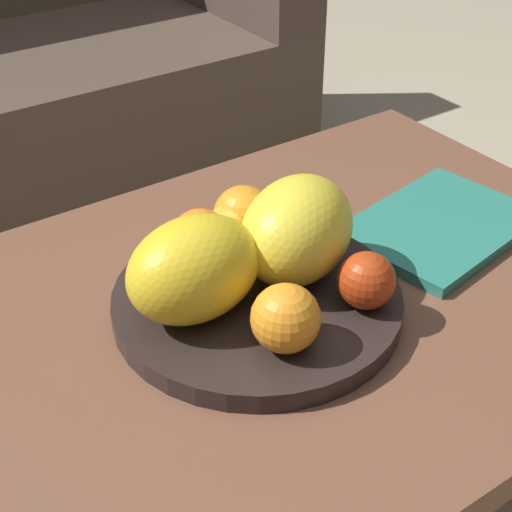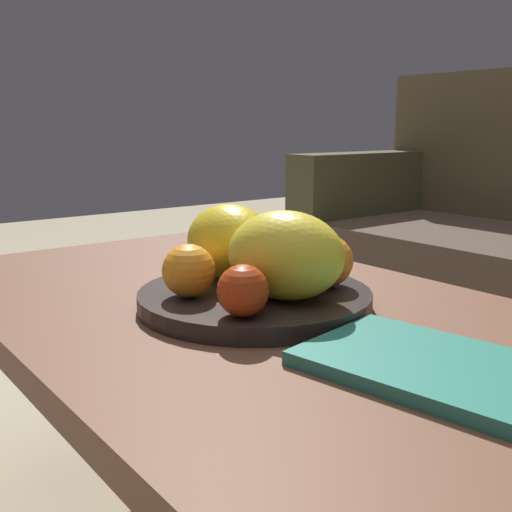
% 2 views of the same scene
% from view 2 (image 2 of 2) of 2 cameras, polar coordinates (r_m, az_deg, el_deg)
% --- Properties ---
extents(coffee_table, '(1.12, 0.67, 0.46)m').
position_cam_2_polar(coffee_table, '(0.93, -1.66, -7.03)').
color(coffee_table, brown).
rests_on(coffee_table, ground_plane).
extents(fruit_bowl, '(0.34, 0.34, 0.03)m').
position_cam_2_polar(fruit_bowl, '(0.88, 0.00, -3.98)').
color(fruit_bowl, '#2A211E').
rests_on(fruit_bowl, coffee_table).
extents(melon_large_front, '(0.20, 0.18, 0.12)m').
position_cam_2_polar(melon_large_front, '(0.82, 2.78, 0.07)').
color(melon_large_front, yellow).
rests_on(melon_large_front, fruit_bowl).
extents(melon_smaller_beside, '(0.16, 0.12, 0.12)m').
position_cam_2_polar(melon_smaller_beside, '(0.93, -2.43, 1.31)').
color(melon_smaller_beside, yellow).
rests_on(melon_smaller_beside, fruit_bowl).
extents(orange_front, '(0.07, 0.07, 0.07)m').
position_cam_2_polar(orange_front, '(0.84, -6.32, -1.38)').
color(orange_front, orange).
rests_on(orange_front, fruit_bowl).
extents(orange_left, '(0.08, 0.08, 0.08)m').
position_cam_2_polar(orange_left, '(0.89, 6.68, -0.46)').
color(orange_left, orange).
rests_on(orange_left, fruit_bowl).
extents(orange_right, '(0.07, 0.07, 0.07)m').
position_cam_2_polar(orange_right, '(0.94, 3.29, 0.05)').
color(orange_right, orange).
rests_on(orange_right, fruit_bowl).
extents(apple_front, '(0.07, 0.07, 0.07)m').
position_cam_2_polar(apple_front, '(0.75, -1.24, -3.27)').
color(apple_front, '#B63812').
rests_on(apple_front, fruit_bowl).
extents(banana_bunch, '(0.18, 0.15, 0.06)m').
position_cam_2_polar(banana_bunch, '(0.93, 3.08, -0.60)').
color(banana_bunch, yellow).
rests_on(banana_bunch, fruit_bowl).
extents(magazine, '(0.28, 0.22, 0.02)m').
position_cam_2_polar(magazine, '(0.68, 15.85, -9.67)').
color(magazine, '#2B7D6C').
rests_on(magazine, coffee_table).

